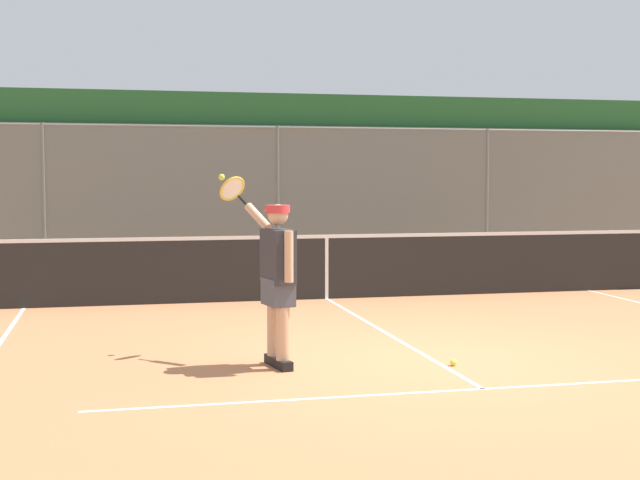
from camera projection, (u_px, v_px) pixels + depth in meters
The scene contains 6 objects.
ground_plane at pixel (432, 360), 8.89m from camera, with size 60.00×60.00×0.00m, color #C67A4C.
court_line_markings at pixel (498, 397), 7.38m from camera, with size 8.69×10.63×0.01m.
fence_backdrop at pixel (272, 183), 17.80m from camera, with size 20.29×1.37×3.44m.
tennis_net at pixel (326, 266), 13.31m from camera, with size 11.16×0.09×1.07m.
tennis_player at pixel (277, 273), 8.53m from camera, with size 0.65×1.27×1.85m.
tennis_ball_by_sideline at pixel (453, 362), 8.62m from camera, with size 0.07×0.07×0.07m, color #D6E042.
Camera 1 is at (3.06, 8.31, 1.83)m, focal length 50.16 mm.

